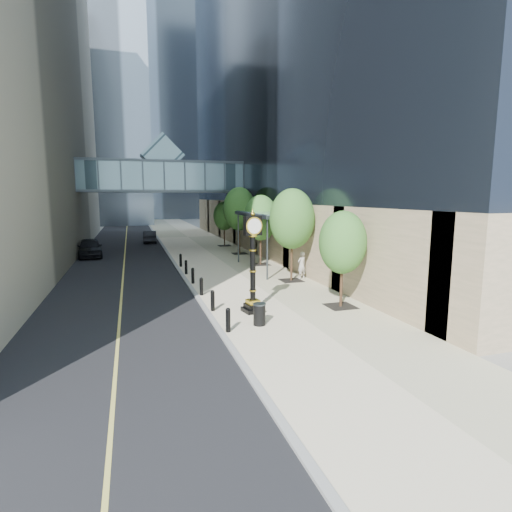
# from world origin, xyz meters

# --- Properties ---
(ground) EXTENTS (320.00, 320.00, 0.00)m
(ground) POSITION_xyz_m (0.00, 0.00, 0.00)
(ground) COLOR gray
(ground) RESTS_ON ground
(road) EXTENTS (8.00, 180.00, 0.02)m
(road) POSITION_xyz_m (-7.00, 40.00, 0.01)
(road) COLOR black
(road) RESTS_ON ground
(sidewalk) EXTENTS (8.00, 180.00, 0.06)m
(sidewalk) POSITION_xyz_m (1.00, 40.00, 0.03)
(sidewalk) COLOR beige
(sidewalk) RESTS_ON ground
(curb) EXTENTS (0.25, 180.00, 0.07)m
(curb) POSITION_xyz_m (-3.00, 40.00, 0.04)
(curb) COLOR gray
(curb) RESTS_ON ground
(distant_tower_a) EXTENTS (24.00, 22.00, 78.00)m
(distant_tower_a) POSITION_xyz_m (-14.00, 75.00, 39.00)
(distant_tower_a) COLOR #9DB0C5
(distant_tower_a) RESTS_ON ground
(distant_tower_b) EXTENTS (26.00, 24.00, 90.00)m
(distant_tower_b) POSITION_xyz_m (9.00, 95.00, 45.00)
(distant_tower_b) COLOR #9DB0C5
(distant_tower_b) RESTS_ON ground
(distant_tower_c) EXTENTS (22.00, 22.00, 65.00)m
(distant_tower_c) POSITION_xyz_m (-6.00, 120.00, 32.50)
(distant_tower_c) COLOR #9DB0C5
(distant_tower_c) RESTS_ON ground
(skywalk) EXTENTS (17.00, 4.20, 5.80)m
(skywalk) POSITION_xyz_m (-3.00, 28.00, 7.71)
(skywalk) COLOR slate
(skywalk) RESTS_ON ground
(entrance_canopy) EXTENTS (3.00, 8.00, 4.38)m
(entrance_canopy) POSITION_xyz_m (3.48, 14.00, 4.19)
(entrance_canopy) COLOR #383F44
(entrance_canopy) RESTS_ON ground
(bollard_row) EXTENTS (0.20, 16.20, 0.90)m
(bollard_row) POSITION_xyz_m (-2.70, 9.00, 0.51)
(bollard_row) COLOR black
(bollard_row) RESTS_ON sidewalk
(street_trees) EXTENTS (3.09, 28.37, 6.36)m
(street_trees) POSITION_xyz_m (3.60, 16.40, 3.92)
(street_trees) COLOR black
(street_trees) RESTS_ON sidewalk
(street_clock) EXTENTS (1.04, 1.04, 4.79)m
(street_clock) POSITION_xyz_m (-0.90, 3.44, 2.14)
(street_clock) COLOR black
(street_clock) RESTS_ON sidewalk
(trash_bin) EXTENTS (0.60, 0.60, 0.90)m
(trash_bin) POSITION_xyz_m (-1.21, 1.44, 0.51)
(trash_bin) COLOR black
(trash_bin) RESTS_ON sidewalk
(pedestrian) EXTENTS (0.79, 0.65, 1.84)m
(pedestrian) POSITION_xyz_m (4.50, 9.88, 0.98)
(pedestrian) COLOR #B3AFA4
(pedestrian) RESTS_ON sidewalk
(car_near) EXTENTS (2.48, 5.20, 1.72)m
(car_near) POSITION_xyz_m (-10.00, 24.88, 0.88)
(car_near) COLOR black
(car_near) RESTS_ON road
(car_far) EXTENTS (1.71, 4.37, 1.42)m
(car_far) POSITION_xyz_m (-4.20, 34.97, 0.73)
(car_far) COLOR black
(car_far) RESTS_ON road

